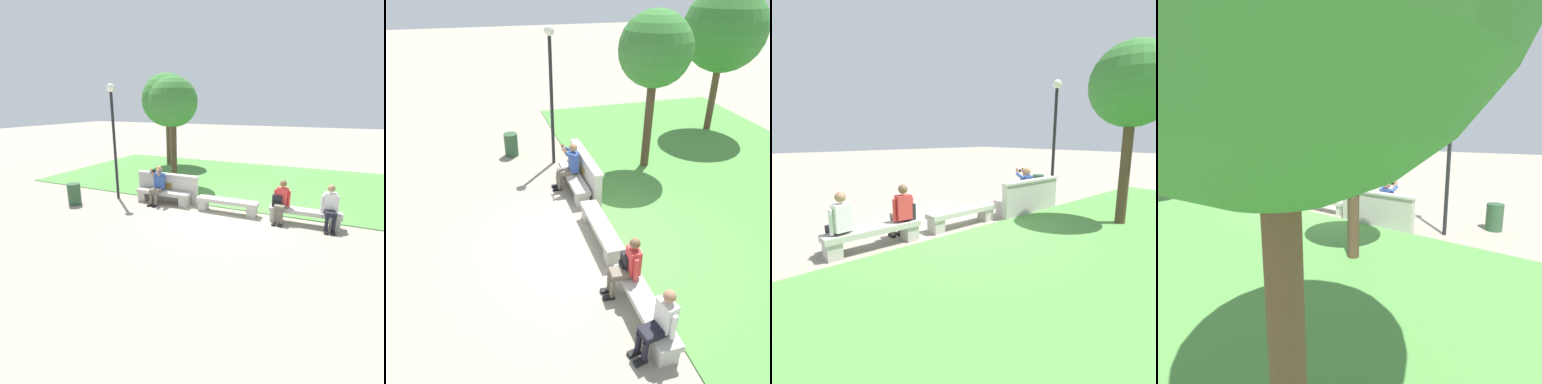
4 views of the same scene
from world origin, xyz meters
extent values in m
plane|color=gray|center=(0.00, 0.00, 0.00)|extent=(80.00, 80.00, 0.00)
cube|color=#B7B2A8|center=(-2.36, 0.00, 0.39)|extent=(2.00, 0.40, 0.12)
cube|color=#B7B2A8|center=(-3.18, 0.00, 0.17)|extent=(0.28, 0.34, 0.33)
cube|color=#B7B2A8|center=(-1.54, 0.00, 0.17)|extent=(0.28, 0.34, 0.33)
cube|color=#B7B2A8|center=(0.00, 0.00, 0.39)|extent=(2.00, 0.40, 0.12)
cube|color=#B7B2A8|center=(-0.82, 0.00, 0.17)|extent=(0.28, 0.34, 0.33)
cube|color=#B7B2A8|center=(0.82, 0.00, 0.17)|extent=(0.28, 0.34, 0.33)
cube|color=#B7B2A8|center=(2.36, 0.00, 0.39)|extent=(2.00, 0.40, 0.12)
cube|color=#B7B2A8|center=(1.54, 0.00, 0.17)|extent=(0.28, 0.34, 0.33)
cube|color=#B7B2A8|center=(3.18, 0.00, 0.17)|extent=(0.28, 0.34, 0.33)
cube|color=#B7B2A8|center=(-2.36, 0.34, 0.47)|extent=(2.33, 0.18, 0.95)
cube|color=beige|center=(-2.36, 0.34, 0.98)|extent=(2.39, 0.24, 0.06)
cube|color=olive|center=(-2.36, 0.24, 0.59)|extent=(0.44, 0.02, 0.22)
cube|color=black|center=(-2.64, -0.45, 0.03)|extent=(0.11, 0.24, 0.06)
cylinder|color=#6B6051|center=(-2.64, -0.38, 0.24)|extent=(0.11, 0.11, 0.42)
cube|color=black|center=(-2.44, -0.45, 0.03)|extent=(0.11, 0.24, 0.06)
cylinder|color=#6B6051|center=(-2.44, -0.38, 0.24)|extent=(0.11, 0.11, 0.42)
cube|color=#6B6051|center=(-2.53, -0.19, 0.51)|extent=(0.32, 0.43, 0.12)
cube|color=#33519E|center=(-2.52, 0.04, 0.79)|extent=(0.35, 0.23, 0.56)
sphere|color=#9E7051|center=(-2.52, 0.04, 1.21)|extent=(0.22, 0.22, 0.22)
cylinder|color=#33519E|center=(-2.72, -0.05, 1.08)|extent=(0.10, 0.31, 0.21)
cylinder|color=#9E7051|center=(-2.66, -0.19, 1.16)|extent=(0.11, 0.19, 0.27)
cylinder|color=#33519E|center=(-2.34, -0.07, 1.08)|extent=(0.10, 0.31, 0.21)
cylinder|color=#9E7051|center=(-2.41, -0.21, 1.16)|extent=(0.09, 0.19, 0.27)
cube|color=black|center=(-2.53, -0.26, 1.20)|extent=(0.15, 0.02, 0.08)
cube|color=black|center=(1.57, -0.41, 0.03)|extent=(0.11, 0.23, 0.06)
cylinder|color=#6B6051|center=(1.58, -0.35, 0.24)|extent=(0.10, 0.10, 0.42)
cube|color=black|center=(1.75, -0.42, 0.03)|extent=(0.11, 0.23, 0.06)
cylinder|color=#6B6051|center=(1.76, -0.36, 0.24)|extent=(0.10, 0.10, 0.42)
cube|color=#6B6051|center=(1.68, -0.18, 0.51)|extent=(0.30, 0.42, 0.12)
cube|color=#D83838|center=(1.69, 0.04, 0.77)|extent=(0.33, 0.22, 0.52)
sphere|color=brown|center=(1.69, 0.04, 1.16)|extent=(0.20, 0.20, 0.20)
cylinder|color=#D83838|center=(1.49, 0.03, 0.72)|extent=(0.08, 0.08, 0.48)
cylinder|color=#D83838|center=(1.89, 0.01, 0.72)|extent=(0.08, 0.08, 0.48)
cube|color=black|center=(2.97, -0.43, 0.03)|extent=(0.14, 0.23, 0.06)
cylinder|color=black|center=(2.96, -0.37, 0.24)|extent=(0.10, 0.10, 0.42)
cube|color=black|center=(3.15, -0.40, 0.03)|extent=(0.14, 0.23, 0.06)
cylinder|color=black|center=(3.14, -0.34, 0.24)|extent=(0.10, 0.10, 0.42)
cube|color=black|center=(3.02, -0.18, 0.51)|extent=(0.35, 0.44, 0.12)
cube|color=silver|center=(2.98, 0.04, 0.77)|extent=(0.35, 0.25, 0.52)
sphere|color=#9E7051|center=(2.98, 0.04, 1.16)|extent=(0.20, 0.20, 0.20)
cylinder|color=silver|center=(2.79, -0.01, 0.72)|extent=(0.08, 0.08, 0.48)
cylinder|color=silver|center=(3.18, 0.05, 0.72)|extent=(0.08, 0.08, 0.48)
cube|color=black|center=(1.56, -0.01, 0.63)|extent=(0.28, 0.20, 0.36)
cube|color=black|center=(1.56, -0.12, 0.56)|extent=(0.20, 0.06, 0.16)
torus|color=black|center=(1.56, -0.01, 0.83)|extent=(0.10, 0.02, 0.10)
cylinder|color=#4C3826|center=(-3.24, 2.54, 1.43)|extent=(0.25, 0.25, 2.87)
sphere|color=#387A33|center=(-3.24, 2.54, 3.48)|extent=(2.03, 2.03, 2.03)
cylinder|color=#2D5133|center=(-5.13, -1.38, 0.38)|extent=(0.44, 0.44, 0.75)
cylinder|color=black|center=(-4.20, -0.17, 1.89)|extent=(0.10, 0.10, 3.78)
sphere|color=white|center=(-4.20, -0.17, 3.92)|extent=(0.28, 0.28, 0.28)
camera|label=1|loc=(2.74, -8.79, 3.41)|focal=28.00mm
camera|label=2|loc=(6.43, -2.32, 5.27)|focal=35.00mm
camera|label=3|loc=(4.76, 5.58, 2.26)|focal=28.00mm
camera|label=4|loc=(-6.95, 7.34, 2.60)|focal=28.00mm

